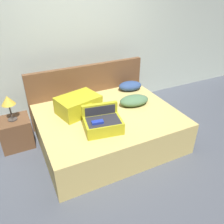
# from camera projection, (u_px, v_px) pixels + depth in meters

# --- Properties ---
(ground_plane) EXTENTS (12.00, 12.00, 0.00)m
(ground_plane) POSITION_uv_depth(u_px,v_px,m) (121.00, 157.00, 3.24)
(ground_plane) COLOR #4C515B
(back_wall) EXTENTS (8.00, 0.10, 2.60)m
(back_wall) POSITION_uv_depth(u_px,v_px,m) (77.00, 40.00, 3.86)
(back_wall) COLOR #B7C1B2
(back_wall) RESTS_ON ground
(bed) EXTENTS (1.97, 1.56, 0.50)m
(bed) POSITION_uv_depth(u_px,v_px,m) (109.00, 128.00, 3.42)
(bed) COLOR tan
(bed) RESTS_ON ground
(headboard) EXTENTS (2.01, 0.08, 0.98)m
(headboard) POSITION_uv_depth(u_px,v_px,m) (88.00, 93.00, 3.94)
(headboard) COLOR brown
(headboard) RESTS_ON ground
(hard_case_large) EXTENTS (0.66, 0.55, 0.25)m
(hard_case_large) POSITION_uv_depth(u_px,v_px,m) (78.00, 105.00, 3.28)
(hard_case_large) COLOR gold
(hard_case_large) RESTS_ON bed
(hard_case_medium) EXTENTS (0.52, 0.43, 0.31)m
(hard_case_medium) POSITION_uv_depth(u_px,v_px,m) (103.00, 123.00, 2.91)
(hard_case_medium) COLOR gold
(hard_case_medium) RESTS_ON bed
(pillow_near_headboard) EXTENTS (0.49, 0.32, 0.15)m
(pillow_near_headboard) POSITION_uv_depth(u_px,v_px,m) (134.00, 100.00, 3.51)
(pillow_near_headboard) COLOR #4C724C
(pillow_near_headboard) RESTS_ON bed
(pillow_center_head) EXTENTS (0.45, 0.32, 0.16)m
(pillow_center_head) POSITION_uv_depth(u_px,v_px,m) (130.00, 86.00, 3.97)
(pillow_center_head) COLOR navy
(pillow_center_head) RESTS_ON bed
(nightstand) EXTENTS (0.44, 0.40, 0.45)m
(nightstand) POSITION_uv_depth(u_px,v_px,m) (16.00, 133.00, 3.37)
(nightstand) COLOR brown
(nightstand) RESTS_ON ground
(table_lamp) EXTENTS (0.19, 0.19, 0.38)m
(table_lamp) POSITION_uv_depth(u_px,v_px,m) (8.00, 101.00, 3.10)
(table_lamp) COLOR #3F3833
(table_lamp) RESTS_ON nightstand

